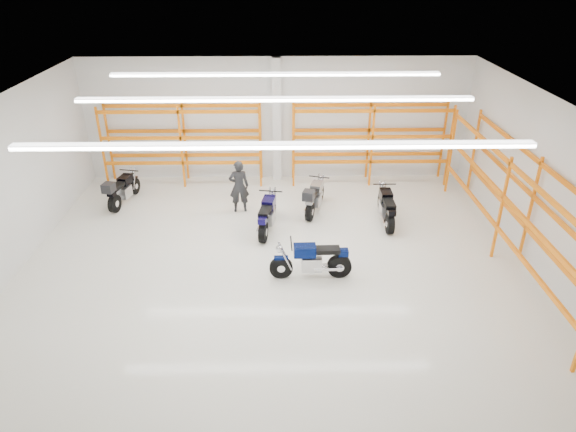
{
  "coord_description": "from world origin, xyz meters",
  "views": [
    {
      "loc": [
        0.09,
        -12.33,
        7.66
      ],
      "look_at": [
        0.32,
        0.5,
        1.09
      ],
      "focal_mm": 32.0,
      "sensor_mm": 36.0,
      "label": 1
    }
  ],
  "objects_px": {
    "motorcycle_back_d": "(386,208)",
    "structural_column": "(277,121)",
    "standing_man": "(239,186)",
    "motorcycle_back_a": "(121,191)",
    "motorcycle_back_c": "(314,198)",
    "motorcycle_main": "(314,261)",
    "motorcycle_back_b": "(267,216)"
  },
  "relations": [
    {
      "from": "motorcycle_main",
      "to": "structural_column",
      "type": "xyz_separation_m",
      "value": [
        -0.98,
        6.76,
        1.75
      ]
    },
    {
      "from": "motorcycle_back_d",
      "to": "structural_column",
      "type": "relative_size",
      "value": 0.49
    },
    {
      "from": "motorcycle_back_c",
      "to": "standing_man",
      "type": "height_order",
      "value": "standing_man"
    },
    {
      "from": "motorcycle_back_c",
      "to": "motorcycle_back_a",
      "type": "bearing_deg",
      "value": 173.62
    },
    {
      "from": "motorcycle_back_c",
      "to": "structural_column",
      "type": "xyz_separation_m",
      "value": [
        -1.21,
        2.97,
        1.71
      ]
    },
    {
      "from": "standing_man",
      "to": "structural_column",
      "type": "xyz_separation_m",
      "value": [
        1.24,
        2.78,
        1.36
      ]
    },
    {
      "from": "standing_man",
      "to": "structural_column",
      "type": "bearing_deg",
      "value": -121.45
    },
    {
      "from": "motorcycle_back_a",
      "to": "motorcycle_back_d",
      "type": "height_order",
      "value": "motorcycle_back_a"
    },
    {
      "from": "motorcycle_back_d",
      "to": "standing_man",
      "type": "height_order",
      "value": "standing_man"
    },
    {
      "from": "motorcycle_back_a",
      "to": "motorcycle_back_b",
      "type": "xyz_separation_m",
      "value": [
        4.97,
        -1.93,
        -0.02
      ]
    },
    {
      "from": "motorcycle_main",
      "to": "motorcycle_back_a",
      "type": "xyz_separation_m",
      "value": [
        -6.25,
        4.51,
        0.03
      ]
    },
    {
      "from": "motorcycle_back_a",
      "to": "motorcycle_back_d",
      "type": "distance_m",
      "value": 8.84
    },
    {
      "from": "motorcycle_back_d",
      "to": "motorcycle_back_c",
      "type": "bearing_deg",
      "value": 162.03
    },
    {
      "from": "motorcycle_back_a",
      "to": "standing_man",
      "type": "relative_size",
      "value": 1.21
    },
    {
      "from": "motorcycle_back_a",
      "to": "standing_man",
      "type": "xyz_separation_m",
      "value": [
        4.02,
        -0.52,
        0.36
      ]
    },
    {
      "from": "motorcycle_back_a",
      "to": "motorcycle_back_d",
      "type": "xyz_separation_m",
      "value": [
        8.72,
        -1.45,
        -0.02
      ]
    },
    {
      "from": "motorcycle_main",
      "to": "structural_column",
      "type": "relative_size",
      "value": 0.48
    },
    {
      "from": "structural_column",
      "to": "motorcycle_back_a",
      "type": "bearing_deg",
      "value": -156.85
    },
    {
      "from": "motorcycle_main",
      "to": "structural_column",
      "type": "bearing_deg",
      "value": 98.27
    },
    {
      "from": "motorcycle_main",
      "to": "motorcycle_back_b",
      "type": "height_order",
      "value": "motorcycle_back_b"
    },
    {
      "from": "motorcycle_back_c",
      "to": "structural_column",
      "type": "distance_m",
      "value": 3.64
    },
    {
      "from": "motorcycle_back_b",
      "to": "motorcycle_main",
      "type": "bearing_deg",
      "value": -63.57
    },
    {
      "from": "motorcycle_back_b",
      "to": "standing_man",
      "type": "bearing_deg",
      "value": 123.9
    },
    {
      "from": "structural_column",
      "to": "motorcycle_back_c",
      "type": "bearing_deg",
      "value": -67.89
    },
    {
      "from": "motorcycle_main",
      "to": "motorcycle_back_a",
      "type": "distance_m",
      "value": 7.7
    },
    {
      "from": "motorcycle_back_b",
      "to": "motorcycle_back_d",
      "type": "xyz_separation_m",
      "value": [
        3.75,
        0.48,
        -0.0
      ]
    },
    {
      "from": "motorcycle_back_d",
      "to": "standing_man",
      "type": "xyz_separation_m",
      "value": [
        -4.69,
        0.93,
        0.38
      ]
    },
    {
      "from": "motorcycle_back_b",
      "to": "motorcycle_back_d",
      "type": "bearing_deg",
      "value": 7.26
    },
    {
      "from": "standing_man",
      "to": "motorcycle_back_c",
      "type": "bearing_deg",
      "value": 168.02
    },
    {
      "from": "motorcycle_back_d",
      "to": "structural_column",
      "type": "distance_m",
      "value": 5.35
    },
    {
      "from": "motorcycle_back_a",
      "to": "motorcycle_back_c",
      "type": "height_order",
      "value": "motorcycle_back_c"
    },
    {
      "from": "motorcycle_main",
      "to": "motorcycle_back_a",
      "type": "bearing_deg",
      "value": 144.19
    }
  ]
}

